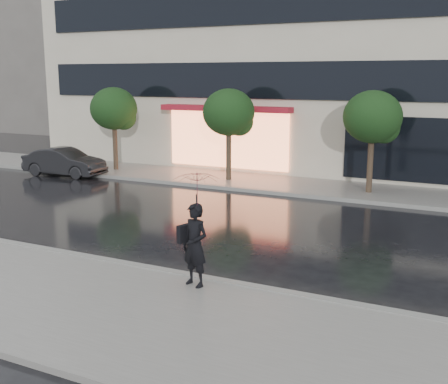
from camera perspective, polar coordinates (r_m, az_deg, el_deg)
The scene contains 11 objects.
ground at distance 14.32m, azimuth -6.44°, elevation -6.69°, with size 120.00×120.00×0.00m, color black.
sidewalk_near at distance 11.89m, azimuth -15.14°, elevation -10.67°, with size 60.00×4.50×0.12m, color slate.
sidewalk_far at distance 23.29m, azimuth 7.38°, elevation 0.63°, with size 60.00×3.50×0.12m, color slate.
curb_near at distance 13.52m, azimuth -8.77°, elevation -7.58°, with size 60.00×0.25×0.14m, color gray.
curb_far at distance 21.67m, azimuth 5.85°, elevation -0.14°, with size 60.00×0.25×0.14m, color gray.
bg_building_left at distance 51.54m, azimuth -17.36°, elevation 12.89°, with size 14.00×10.00×12.00m, color #59544F.
tree_far_west at distance 27.00m, azimuth -11.00°, elevation 8.16°, with size 2.20×2.20×3.99m.
tree_mid_west at distance 23.84m, azimuth 0.65°, elevation 7.92°, with size 2.20×2.20×3.99m.
tree_mid_east at distance 21.89m, azimuth 15.03°, elevation 7.19°, with size 2.20×2.20×3.99m.
parked_car at distance 26.66m, azimuth -15.92°, elevation 2.95°, with size 1.35×3.88×1.28m, color black.
pedestrian_with_umbrella at distance 11.66m, azimuth -2.90°, elevation -2.17°, with size 1.16×1.17×2.47m.
Camera 1 is at (7.47, -11.35, 4.51)m, focal length 45.00 mm.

